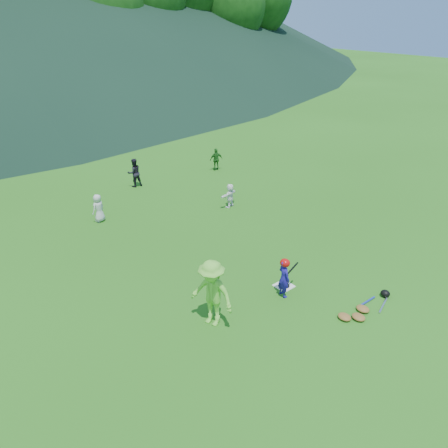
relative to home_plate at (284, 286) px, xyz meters
name	(u,v)px	position (x,y,z in m)	size (l,w,h in m)	color
ground	(284,286)	(0.00, 0.00, -0.01)	(120.00, 120.00, 0.00)	#235E15
home_plate	(284,286)	(0.00, 0.00, 0.00)	(0.45, 0.45, 0.02)	silver
baseball	(286,263)	(0.00, 0.00, 0.73)	(0.08, 0.08, 0.08)	white
batter_child	(284,278)	(-0.33, -0.26, 0.52)	(0.39, 0.25, 1.06)	#201595
adult_coach	(212,293)	(-2.41, 0.05, 0.83)	(1.09, 0.63, 1.69)	#6DC83B
fielder_a	(98,208)	(-2.01, 6.82, 0.48)	(0.48, 0.31, 0.99)	#BBBBBB
fielder_b	(134,173)	(0.58, 8.93, 0.58)	(0.58, 0.45, 1.19)	black
fielder_c	(216,159)	(4.41, 8.32, 0.50)	(0.59, 0.25, 1.01)	#1F5D1C
fielder_d	(230,195)	(2.25, 4.85, 0.44)	(0.84, 0.27, 0.90)	white
batting_tee	(284,282)	(0.00, 0.00, 0.12)	(0.30, 0.30, 0.68)	black
batter_gear	(286,263)	(-0.30, -0.26, 0.95)	(0.72, 0.26, 0.42)	#B10C0B
equipment_pile	(363,309)	(0.71, -1.98, 0.06)	(1.80, 0.62, 0.19)	olive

